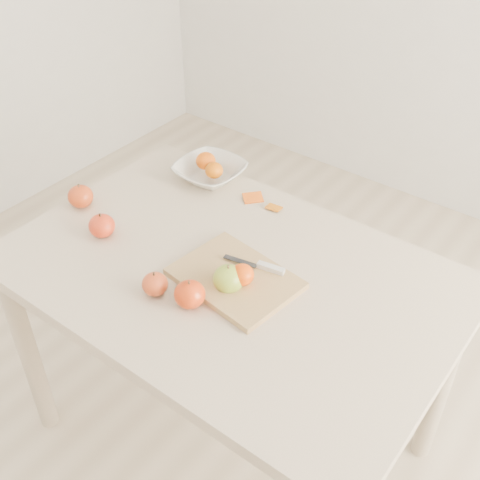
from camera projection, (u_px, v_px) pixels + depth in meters
The scene contains 15 objects.
ground at pixel (231, 434), 2.06m from camera, with size 3.50×3.50×0.00m, color #C6B293.
table at pixel (229, 297), 1.66m from camera, with size 1.20×0.80×0.75m.
cutting_board at pixel (235, 278), 1.56m from camera, with size 0.31×0.23×0.02m, color tan.
board_tangerine at pixel (242, 275), 1.52m from camera, with size 0.06×0.06×0.05m, color #D74E07.
fruit_bowl at pixel (210, 172), 1.94m from camera, with size 0.22×0.22×0.05m, color silver.
bowl_tangerine_near at pixel (206, 161), 1.94m from camera, with size 0.06×0.06×0.06m, color #E45F08.
bowl_tangerine_far at pixel (214, 170), 1.90m from camera, with size 0.06×0.06×0.05m, color #C85B07.
orange_peel_a at pixel (253, 199), 1.86m from camera, with size 0.06×0.04×0.00m, color #C84F0E.
orange_peel_b at pixel (274, 208), 1.82m from camera, with size 0.04×0.04×0.00m, color #CC690E.
paring_knife at pixel (266, 267), 1.57m from camera, with size 0.17×0.06×0.01m.
apple_green at pixel (229, 279), 1.52m from camera, with size 0.08×0.08×0.07m, color #5F8D12.
apple_red_d at pixel (80, 196), 1.81m from camera, with size 0.08×0.08×0.07m, color maroon.
apple_red_e at pixel (155, 284), 1.51m from camera, with size 0.07×0.07×0.06m, color maroon.
apple_red_c at pixel (190, 294), 1.47m from camera, with size 0.08×0.08×0.07m, color #9F0309.
apple_red_b at pixel (102, 226), 1.70m from camera, with size 0.08×0.08×0.07m, color #A20C02.
Camera 1 is at (0.76, -0.94, 1.80)m, focal length 45.00 mm.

